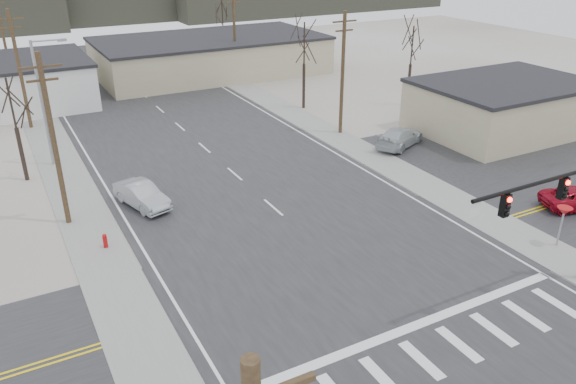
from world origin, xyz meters
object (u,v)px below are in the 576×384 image
Objects in this scene: car_far_a at (132,62)px; sedan_crossing at (142,195)px; car_parked_silver at (399,137)px; traffic_signal_mast at (575,202)px; fire_hydrant at (105,241)px; car_parked_dark_b at (489,125)px; car_far_b at (92,67)px; car_parked_dark_a at (476,137)px.

sedan_crossing is at bearing 54.44° from car_far_a.
car_parked_silver reaches higher than sedan_crossing.
traffic_signal_mast is 10.29× the size of fire_hydrant.
traffic_signal_mast is at bearing 73.31° from car_far_a.
car_parked_dark_b reaches higher than fire_hydrant.
traffic_signal_mast is 2.00× the size of car_parked_dark_b.
car_far_a is at bearing 95.41° from traffic_signal_mast.
sedan_crossing is (3.13, 4.09, 0.33)m from fire_hydrant.
car_far_b is 41.54m from car_parked_silver.
car_parked_dark_b reaches higher than car_far_a.
car_parked_silver is (24.01, 5.00, 0.34)m from fire_hydrant.
traffic_signal_mast is 58.44m from car_far_b.
car_far_a is 44.57m from car_parked_dark_b.
sedan_crossing is at bearing 67.35° from car_parked_silver.
traffic_signal_mast is 58.28m from car_far_a.
car_parked_dark_b is (24.97, -39.34, 0.10)m from car_far_b.
car_parked_dark_b is at bearing 6.67° from fire_hydrant.
car_far_b is (-10.55, 57.34, -4.00)m from traffic_signal_mast.
sedan_crossing is 20.90m from car_parked_silver.
car_parked_dark_b reaches higher than car_parked_dark_a.
sedan_crossing is 26.54m from car_parked_dark_a.
car_parked_dark_a is at bearing -20.26° from sedan_crossing.
car_parked_silver is (5.92, 19.20, -3.88)m from traffic_signal_mast.
car_parked_silver is at bearing 11.76° from fire_hydrant.
car_parked_silver is at bearing 84.32° from car_far_a.
car_far_b is at bearing -15.94° from car_far_a.
car_far_a is at bearing 73.90° from fire_hydrant.
car_parked_dark_a is at bearing -80.14° from car_far_b.
car_far_a is 1.26× the size of car_far_b.
car_far_a is 1.04× the size of car_parked_dark_b.
car_parked_silver is (20.88, 0.91, 0.00)m from sedan_crossing.
sedan_crossing is 39.30m from car_far_b.
traffic_signal_mast is at bearing 146.26° from car_parked_dark_a.
traffic_signal_mast is 23.95m from sedan_crossing.
traffic_signal_mast reaches higher than sedan_crossing.
car_parked_silver is (-8.50, 1.20, 0.02)m from car_parked_dark_b.
car_far_b is at bearing 67.07° from sedan_crossing.
fire_hydrant is 0.19× the size of car_parked_dark_b.
sedan_crossing is at bearing 81.61° from car_parked_dark_b.
traffic_signal_mast reaches higher than car_far_a.
sedan_crossing is 40.72m from car_far_a.
sedan_crossing is at bearing -114.99° from car_far_b.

